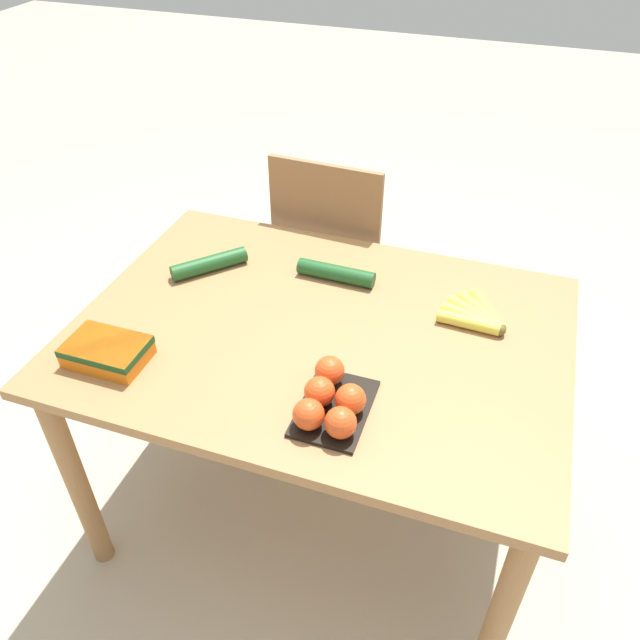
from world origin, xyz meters
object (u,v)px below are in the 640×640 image
chair (336,269)px  cucumber_near (209,264)px  banana_bunch (477,316)px  tomato_pack (331,401)px  cucumber_far (336,273)px  carrot_bag (107,350)px

chair → cucumber_near: (-0.24, -0.49, 0.28)m
banana_bunch → cucumber_near: size_ratio=0.91×
banana_bunch → tomato_pack: tomato_pack is taller
chair → cucumber_far: 0.52m
chair → carrot_bag: size_ratio=5.02×
cucumber_far → cucumber_near: bearing=-168.2°
tomato_pack → cucumber_far: (-0.15, 0.50, -0.02)m
tomato_pack → cucumber_near: bearing=140.6°
tomato_pack → cucumber_far: size_ratio=0.99×
banana_bunch → tomato_pack: bearing=-120.9°
chair → banana_bunch: chair is taller
carrot_bag → cucumber_near: size_ratio=0.97×
tomato_pack → chair: bearing=106.9°
carrot_bag → cucumber_far: 0.67m
tomato_pack → cucumber_far: 0.52m
carrot_bag → banana_bunch: bearing=28.3°
chair → cucumber_near: bearing=67.1°
chair → banana_bunch: (0.54, -0.48, 0.28)m
banana_bunch → cucumber_far: cucumber_far is taller
carrot_bag → cucumber_near: (0.06, 0.44, -0.01)m
cucumber_near → cucumber_far: same height
chair → banana_bunch: size_ratio=5.39×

